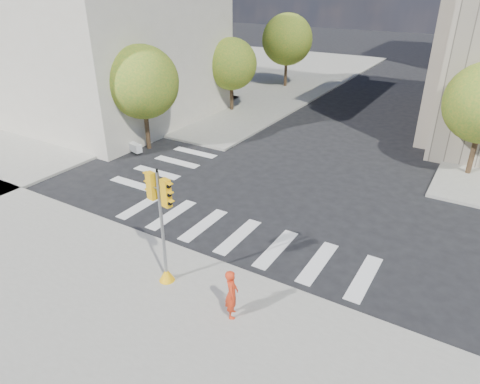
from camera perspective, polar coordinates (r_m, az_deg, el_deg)
name	(u,v)px	position (r m, az deg, el deg)	size (l,w,h in m)	color
ground	(263,217)	(19.66, 3.05, -3.34)	(160.00, 160.00, 0.00)	black
sidewalk_far_left	(217,73)	(50.62, -3.03, 15.53)	(28.00, 40.00, 0.15)	gray
classical_building	(82,28)	(36.38, -20.36, 19.82)	(19.00, 15.00, 12.70)	beige
tree_lw_near	(142,82)	(27.11, -12.88, 14.07)	(4.40, 4.40, 6.41)	#382616
tree_lw_mid	(231,64)	(34.95, -1.16, 16.68)	(4.00, 4.00, 5.77)	#382616
tree_lw_far	(287,40)	(43.52, 6.31, 19.55)	(4.80, 4.80, 6.95)	#382616
traffic_signal	(163,237)	(14.77, -10.22, -5.90)	(1.08, 0.56, 4.33)	#F9B00D
photographer	(232,294)	(13.69, -1.13, -13.42)	(0.63, 0.41, 1.72)	red
planter_wall	(114,138)	(29.51, -16.40, 6.95)	(6.00, 0.40, 0.50)	silver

